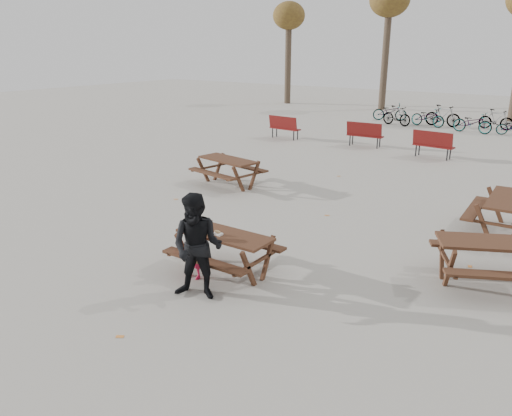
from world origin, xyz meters
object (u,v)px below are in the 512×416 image
Objects in this scene: child at (193,250)px; picnic_table_far at (506,216)px; adult at (197,247)px; main_picnic_table at (225,243)px; picnic_table_east at (494,263)px; food_tray at (218,234)px; soda_bottle at (208,231)px; picnic_table_north at (228,172)px.

child is 7.08m from picnic_table_far.
child is at bearing 117.89° from adult.
main_picnic_table is 4.78m from picnic_table_east.
adult reaches higher than main_picnic_table.
food_tray is 0.09× the size of picnic_table_far.
picnic_table_east is at bearing 29.52° from food_tray.
adult is at bearing -77.06° from main_picnic_table.
soda_bottle is 0.09× the size of picnic_table_east.
soda_bottle reaches higher than picnic_table_far.
picnic_table_north is 0.97× the size of picnic_table_far.
adult is 0.95× the size of picnic_table_north.
food_tray is at bearing -177.01° from picnic_table_east.
soda_bottle is 0.93m from adult.
adult reaches higher than picnic_table_north.
food_tray is at bearing 88.79° from adult.
adult is 7.20m from picnic_table_far.
child is at bearing -108.64° from soda_bottle.
picnic_table_east is (4.26, 2.41, -0.38)m from food_tray.
adult is (0.23, -1.01, 0.32)m from main_picnic_table.
picnic_table_north is (-3.71, 4.83, -0.17)m from main_picnic_table.
food_tray is 1.06× the size of soda_bottle.
child is at bearing -123.53° from main_picnic_table.
adult reaches higher than food_tray.
adult is 0.94× the size of picnic_table_east.
adult is at bearing -71.20° from food_tray.
child is 0.56× the size of picnic_table_north.
main_picnic_table is 1.67× the size of child.
picnic_table_east is 0.98× the size of picnic_table_far.
picnic_table_east is 8.30m from picnic_table_north.
food_tray is 4.91m from picnic_table_east.
picnic_table_east is 2.89m from picnic_table_far.
child reaches higher than food_tray.
picnic_table_north is at bearing 135.65° from picnic_table_east.
picnic_table_east reaches higher than food_tray.
soda_bottle is at bearing -177.07° from picnic_table_east.
adult reaches higher than picnic_table_far.
picnic_table_north is 7.62m from picnic_table_far.
food_tray reaches higher than main_picnic_table.
food_tray is at bearing 27.68° from soda_bottle.
soda_bottle reaches higher than food_tray.
picnic_table_north is at bearing 126.28° from food_tray.
food_tray is at bearing -120.19° from main_picnic_table.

